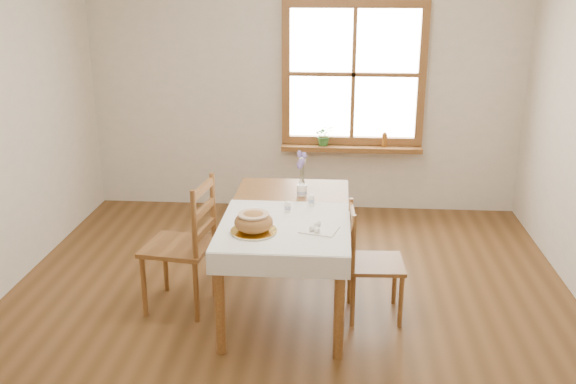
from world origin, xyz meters
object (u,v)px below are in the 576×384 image
(chair_left, at_px, (178,244))
(bread_plate, at_px, (254,231))
(chair_right, at_px, (376,262))
(flower_vase, at_px, (302,191))
(dining_table, at_px, (288,222))

(chair_left, bearing_deg, bread_plate, 69.15)
(chair_left, relative_size, chair_right, 1.19)
(chair_left, xyz_separation_m, bread_plate, (0.62, -0.34, 0.26))
(flower_vase, bearing_deg, bread_plate, -109.20)
(dining_table, distance_m, bread_plate, 0.51)
(chair_right, bearing_deg, flower_vase, 46.45)
(chair_left, height_order, flower_vase, chair_left)
(dining_table, bearing_deg, chair_left, -171.61)
(chair_right, bearing_deg, bread_plate, 107.27)
(dining_table, relative_size, flower_vase, 17.98)
(chair_right, xyz_separation_m, flower_vase, (-0.57, 0.49, 0.37))
(dining_table, height_order, flower_vase, flower_vase)
(dining_table, distance_m, flower_vase, 0.38)
(chair_left, xyz_separation_m, flower_vase, (0.89, 0.46, 0.29))
(chair_left, height_order, chair_right, chair_left)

